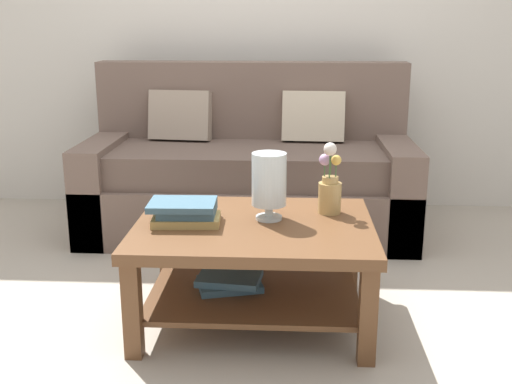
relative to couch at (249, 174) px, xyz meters
The scene contains 7 objects.
ground_plane 1.06m from the couch, 88.47° to the right, with size 10.00×10.00×0.00m, color #ADA393.
back_wall 1.18m from the couch, 87.68° to the left, with size 6.40×0.12×2.70m, color beige.
couch is the anchor object (origin of this frame).
coffee_table 1.29m from the couch, 85.47° to the right, with size 1.05×0.83×0.46m.
book_stack_main 1.32m from the couch, 98.48° to the right, with size 0.32×0.24×0.10m.
glass_hurricane_vase 1.27m from the couch, 82.11° to the right, with size 0.15×0.15×0.30m.
flower_pitcher 1.22m from the couch, 68.24° to the right, with size 0.11×0.11×0.34m.
Camera 1 is at (0.23, -2.88, 1.33)m, focal length 43.57 mm.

